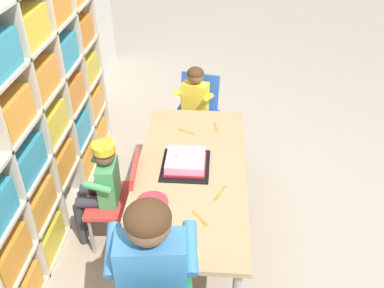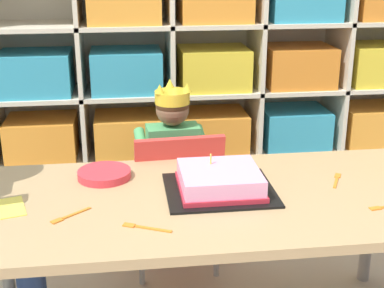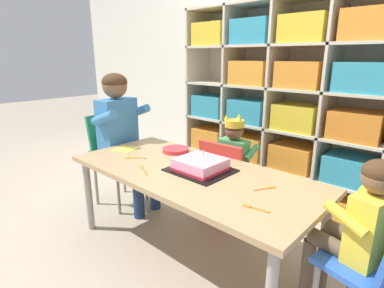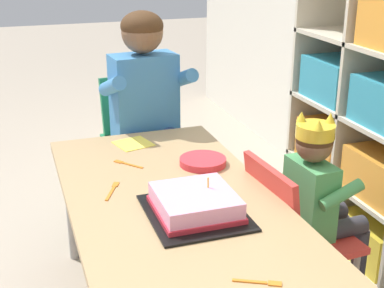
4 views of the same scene
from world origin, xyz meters
The scene contains 15 objects.
ground centered at (0.00, 0.00, 0.00)m, with size 16.00×16.00×0.00m, color tan.
storage_cubby_shelf centered at (0.21, 1.03, 0.78)m, with size 2.11×0.34×1.61m.
activity_table centered at (0.00, 0.00, 0.50)m, with size 1.54×0.70×0.55m.
classroom_chair_blue centered at (-0.05, 0.45, 0.37)m, with size 0.39×0.37×0.64m.
child_with_crown centered at (-0.06, 0.56, 0.50)m, with size 0.31×0.31×0.81m.
adult_helper_seated centered at (-0.83, 0.11, 0.68)m, with size 0.45×0.43×1.08m.
classroom_chair_guest_side centered at (1.01, 0.02, 0.43)m, with size 0.37×0.41×0.71m.
guest_at_table_side centered at (0.90, 0.04, 0.53)m, with size 0.33×0.33×0.83m.
birthday_cake_on_tray centered at (0.05, 0.04, 0.58)m, with size 0.35×0.31×0.11m.
paper_plate_stack centered at (-0.32, 0.20, 0.57)m, with size 0.18×0.18×0.03m, color #DB333D.
paper_napkin_square centered at (-0.63, -0.01, 0.55)m, with size 0.14×0.14×0.00m, color #F4DB4C.
fork_scattered_mid_table centered at (0.46, 0.07, 0.55)m, with size 0.07×0.12×0.00m.
fork_beside_plate_stack centered at (0.53, -0.15, 0.55)m, with size 0.12×0.03×0.00m.
fork_by_napkin centered at (-0.21, -0.18, 0.55)m, with size 0.14×0.08×0.00m.
fork_near_cake_tray centered at (-0.42, -0.09, 0.55)m, with size 0.12×0.10×0.00m.
Camera 1 is at (-2.06, -0.15, 2.18)m, focal length 38.94 mm.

